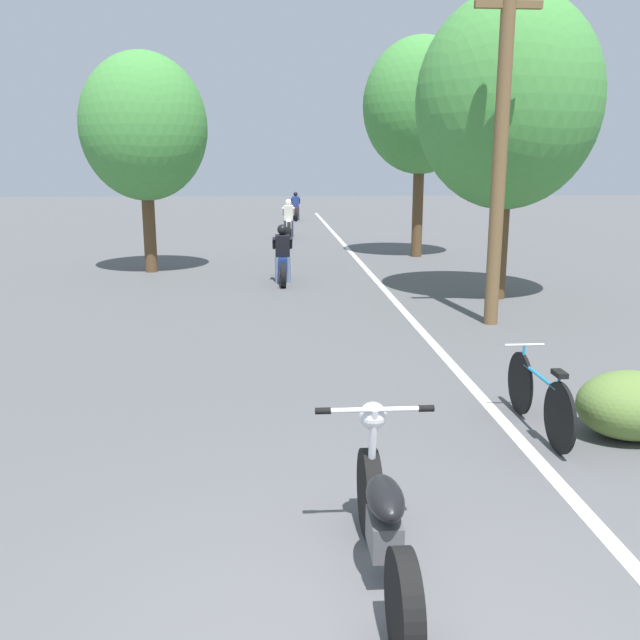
% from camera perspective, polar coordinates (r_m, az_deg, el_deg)
% --- Properties ---
extents(lane_stripe_edge, '(0.14, 48.00, 0.01)m').
position_cam_1_polar(lane_stripe_edge, '(16.39, 4.84, 3.27)').
color(lane_stripe_edge, white).
rests_on(lane_stripe_edge, ground).
extents(utility_pole, '(1.10, 0.24, 5.84)m').
position_cam_1_polar(utility_pole, '(12.03, 14.94, 13.78)').
color(utility_pole, brown).
rests_on(utility_pole, ground).
extents(roadside_tree_right_near, '(3.68, 3.31, 6.08)m').
position_cam_1_polar(roadside_tree_right_near, '(14.55, 15.57, 17.26)').
color(roadside_tree_right_near, '#513A23').
rests_on(roadside_tree_right_near, ground).
extents(roadside_tree_right_far, '(3.41, 3.07, 6.40)m').
position_cam_1_polar(roadside_tree_right_far, '(20.99, 8.49, 17.35)').
color(roadside_tree_right_far, '#513A23').
rests_on(roadside_tree_right_far, ground).
extents(roadside_tree_left, '(3.18, 2.86, 5.50)m').
position_cam_1_polar(roadside_tree_left, '(18.21, -14.62, 15.40)').
color(roadside_tree_left, '#513A23').
rests_on(roadside_tree_left, ground).
extents(roadside_bush, '(1.10, 0.88, 0.70)m').
position_cam_1_polar(roadside_bush, '(7.62, 24.70, -6.52)').
color(roadside_bush, '#5B7A38').
rests_on(roadside_bush, ground).
extents(motorcycle_foreground, '(0.85, 2.02, 1.07)m').
position_cam_1_polar(motorcycle_foreground, '(4.68, 5.36, -16.60)').
color(motorcycle_foreground, black).
rests_on(motorcycle_foreground, ground).
extents(motorcycle_rider_lead, '(0.50, 2.04, 1.38)m').
position_cam_1_polar(motorcycle_rider_lead, '(16.18, -3.16, 5.04)').
color(motorcycle_rider_lead, black).
rests_on(motorcycle_rider_lead, ground).
extents(motorcycle_rider_mid, '(0.50, 2.05, 1.46)m').
position_cam_1_polar(motorcycle_rider_mid, '(26.67, -2.66, 8.18)').
color(motorcycle_rider_mid, black).
rests_on(motorcycle_rider_mid, ground).
extents(motorcycle_rider_far, '(0.50, 2.02, 1.42)m').
position_cam_1_polar(motorcycle_rider_far, '(35.03, -2.06, 9.28)').
color(motorcycle_rider_far, black).
rests_on(motorcycle_rider_far, ground).
extents(bicycle_parked, '(0.44, 1.78, 0.82)m').
position_cam_1_polar(bicycle_parked, '(7.44, 17.95, -6.17)').
color(bicycle_parked, black).
rests_on(bicycle_parked, ground).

